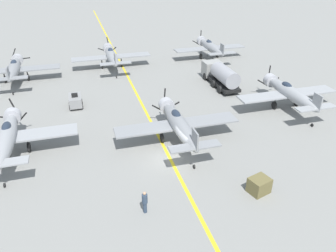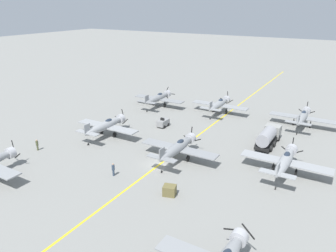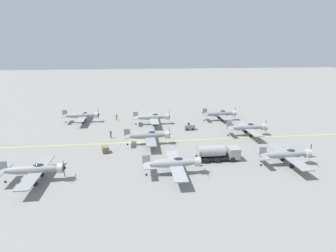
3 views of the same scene
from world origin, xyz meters
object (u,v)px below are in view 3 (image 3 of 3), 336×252
airplane_mid_left (152,117)px  airplane_far_left (220,114)px  airplane_far_center (247,127)px  supply_crate_by_tanker (105,150)px  airplane_near_left (82,115)px  tow_tractor (190,127)px  airplane_near_right (34,170)px  ground_crew_inspecting (117,117)px  fuel_tanker (218,153)px  ground_crew_walking (111,134)px  airplane_far_right (286,154)px  airplane_mid_center (148,136)px  airplane_mid_right (174,163)px

airplane_mid_left → airplane_far_left: bearing=95.1°
airplane_far_center → supply_crate_by_tanker: (6.93, -32.50, -1.38)m
airplane_far_left → airplane_far_center: size_ratio=1.00×
supply_crate_by_tanker → airplane_near_left: bearing=-159.1°
airplane_near_left → tow_tractor: bearing=54.7°
airplane_near_right → ground_crew_inspecting: airplane_near_right is taller
airplane_far_left → fuel_tanker: airplane_far_left is taller
airplane_near_right → airplane_far_center: airplane_far_center is taller
ground_crew_walking → airplane_far_left: bearing=111.3°
airplane_far_left → airplane_mid_left: airplane_mid_left is taller
airplane_far_right → fuel_tanker: (-3.30, -11.50, -0.50)m
airplane_far_center → tow_tractor: size_ratio=4.62×
airplane_mid_center → airplane_near_left: bearing=-142.8°
airplane_mid_right → airplane_mid_center: size_ratio=1.00×
airplane_near_right → ground_crew_walking: airplane_near_right is taller
tow_tractor → airplane_far_left: bearing=126.3°
airplane_mid_left → tow_tractor: 11.00m
airplane_far_left → ground_crew_inspecting: airplane_far_left is taller
airplane_far_left → fuel_tanker: size_ratio=1.50×
airplane_far_center → airplane_mid_right: bearing=-49.2°
airplane_far_left → tow_tractor: airplane_far_left is taller
airplane_mid_left → airplane_far_center: airplane_far_center is taller
airplane_mid_right → supply_crate_by_tanker: bearing=-117.0°
airplane_mid_right → supply_crate_by_tanker: 16.43m
airplane_far_center → ground_crew_walking: size_ratio=6.52×
tow_tractor → supply_crate_by_tanker: 23.60m
airplane_near_right → airplane_far_center: 45.71m
airplane_mid_center → supply_crate_by_tanker: 9.67m
airplane_mid_right → tow_tractor: 24.86m
tow_tractor → ground_crew_walking: 19.87m
airplane_mid_center → airplane_far_center: 23.90m
supply_crate_by_tanker → ground_crew_inspecting: bearing=178.7°
airplane_mid_center → airplane_far_right: (13.29, 24.01, 0.00)m
fuel_tanker → ground_crew_walking: (-15.15, -21.04, -0.51)m
airplane_near_right → ground_crew_walking: size_ratio=6.52×
airplane_far_center → ground_crew_walking: airplane_far_center is taller
airplane_near_right → airplane_near_left: size_ratio=1.00×
airplane_mid_left → supply_crate_by_tanker: 21.78m
tow_tractor → ground_crew_inspecting: (-11.56, -19.17, 0.20)m
airplane_far_left → ground_crew_walking: airplane_far_left is taller
airplane_far_right → ground_crew_inspecting: 46.91m
airplane_near_right → ground_crew_walking: 21.91m
airplane_far_center → fuel_tanker: 17.30m
airplane_far_left → airplane_mid_right: bearing=-24.4°
airplane_near_left → airplane_far_right: 53.01m
ground_crew_walking → airplane_mid_left: bearing=134.2°
supply_crate_by_tanker → airplane_near_right: bearing=-42.6°
airplane_mid_right → supply_crate_by_tanker: (-10.77, -12.33, -1.38)m
airplane_far_left → airplane_mid_center: airplane_mid_center is taller
airplane_mid_left → ground_crew_inspecting: airplane_mid_left is taller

